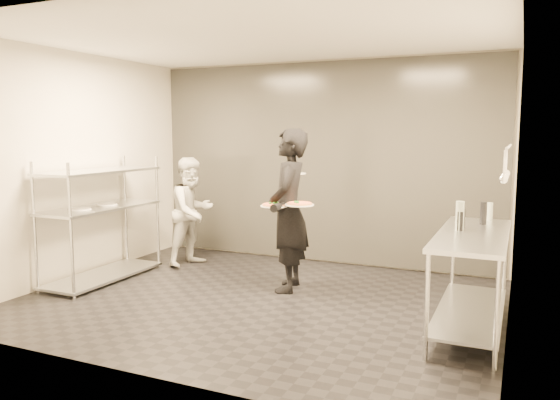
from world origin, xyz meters
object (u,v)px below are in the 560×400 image
at_px(pass_rack, 101,218).
at_px(salad_plate, 295,172).
at_px(pos_monitor, 461,220).
at_px(bottle_dark, 483,213).
at_px(waiter, 289,210).
at_px(pizza_plate_far, 300,204).
at_px(pizza_plate_near, 274,205).
at_px(prep_counter, 472,264).
at_px(bottle_clear, 490,211).
at_px(chef, 192,211).
at_px(bottle_green, 460,216).

bearing_deg(pass_rack, salad_plate, 21.33).
bearing_deg(pos_monitor, bottle_dark, 63.94).
relative_size(waiter, pizza_plate_far, 5.82).
height_order(pass_rack, pizza_plate_near, pass_rack).
distance_m(prep_counter, bottle_clear, 0.89).
distance_m(pizza_plate_far, pos_monitor, 1.74).
bearing_deg(waiter, pos_monitor, 65.22).
bearing_deg(prep_counter, pass_rack, -179.97).
relative_size(waiter, pizza_plate_near, 6.09).
xyz_separation_m(chef, salad_plate, (1.62, -0.23, 0.61)).
distance_m(chef, pizza_plate_far, 2.05).
bearing_deg(chef, bottle_clear, -80.25).
xyz_separation_m(pizza_plate_near, salad_plate, (0.04, 0.52, 0.34)).
bearing_deg(prep_counter, waiter, 165.65).
height_order(pass_rack, bottle_dark, pass_rack).
bearing_deg(chef, prep_counter, -92.19).
height_order(pizza_plate_far, bottle_clear, bottle_clear).
bearing_deg(bottle_green, bottle_dark, 68.14).
bearing_deg(bottle_clear, pos_monitor, -108.03).
distance_m(pass_rack, pizza_plate_far, 2.53).
bearing_deg(pos_monitor, pizza_plate_near, 173.69).
bearing_deg(bottle_dark, pass_rack, -173.51).
bearing_deg(pos_monitor, chef, 164.64).
distance_m(chef, pos_monitor, 3.75).
bearing_deg(waiter, bottle_green, 62.71).
distance_m(bottle_green, bottle_dark, 0.48).
xyz_separation_m(waiter, pizza_plate_far, (0.20, -0.17, 0.11)).
height_order(pass_rack, pizza_plate_far, pass_rack).
distance_m(prep_counter, pos_monitor, 0.43).
xyz_separation_m(bottle_green, bottle_dark, (0.18, 0.44, -0.03)).
relative_size(chef, bottle_green, 5.41).
bearing_deg(pizza_plate_near, pos_monitor, -5.85).
height_order(pizza_plate_near, pos_monitor, pos_monitor).
bearing_deg(waiter, pass_rack, -90.56).
height_order(waiter, salad_plate, waiter).
xyz_separation_m(waiter, pos_monitor, (1.92, -0.38, 0.08)).
xyz_separation_m(pizza_plate_near, pos_monitor, (2.03, -0.21, 0.00)).
height_order(pass_rack, bottle_green, pass_rack).
bearing_deg(pass_rack, bottle_green, 0.76).
relative_size(pizza_plate_near, bottle_green, 1.12).
bearing_deg(pizza_plate_far, pos_monitor, -7.06).
distance_m(pizza_plate_far, bottle_green, 1.74).
xyz_separation_m(pizza_plate_near, bottle_clear, (2.24, 0.45, 0.00)).
xyz_separation_m(chef, bottle_clear, (3.83, -0.30, 0.27)).
bearing_deg(pizza_plate_far, salad_plate, 117.17).
xyz_separation_m(pizza_plate_far, salad_plate, (-0.26, 0.51, 0.31)).
xyz_separation_m(chef, pizza_plate_far, (1.89, -0.75, 0.30)).
distance_m(pos_monitor, bottle_dark, 0.40).
bearing_deg(salad_plate, chef, 171.81).
relative_size(pass_rack, bottle_green, 5.85).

